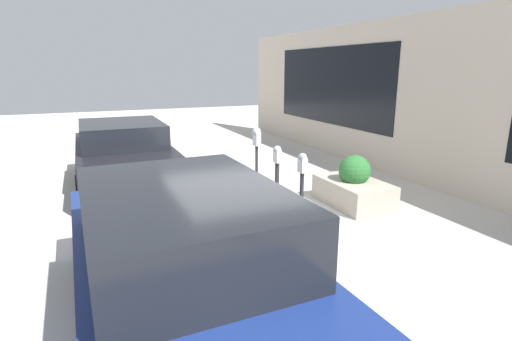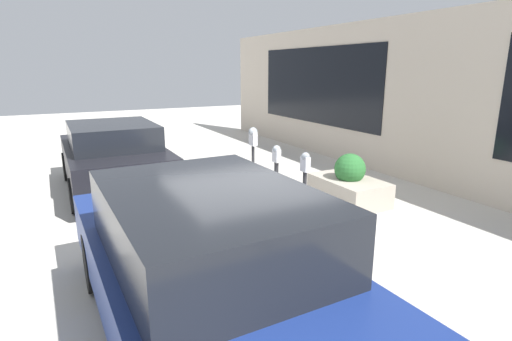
{
  "view_description": "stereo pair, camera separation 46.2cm",
  "coord_description": "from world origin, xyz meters",
  "px_view_note": "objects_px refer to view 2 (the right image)",
  "views": [
    {
      "loc": [
        -6.0,
        2.45,
        2.56
      ],
      "look_at": [
        0.0,
        -0.16,
        0.87
      ],
      "focal_mm": 28.0,
      "sensor_mm": 36.0,
      "label": 1
    },
    {
      "loc": [
        -5.8,
        2.87,
        2.56
      ],
      "look_at": [
        0.0,
        -0.16,
        0.87
      ],
      "focal_mm": 28.0,
      "sensor_mm": 36.0,
      "label": 2
    }
  ],
  "objects_px": {
    "parking_meter_middle": "(253,146)",
    "parked_car_front": "(206,261)",
    "parking_meter_nearest": "(305,180)",
    "parked_car_middle": "(114,155)",
    "parking_meter_second": "(276,171)",
    "planter_box": "(349,185)"
  },
  "relations": [
    {
      "from": "parking_meter_middle",
      "to": "parked_car_front",
      "type": "xyz_separation_m",
      "value": [
        -3.47,
        2.28,
        -0.31
      ]
    },
    {
      "from": "parking_meter_nearest",
      "to": "parked_car_middle",
      "type": "bearing_deg",
      "value": 29.58
    },
    {
      "from": "parking_meter_second",
      "to": "planter_box",
      "type": "xyz_separation_m",
      "value": [
        -0.04,
        -1.62,
        -0.48
      ]
    },
    {
      "from": "parked_car_middle",
      "to": "parked_car_front",
      "type": "bearing_deg",
      "value": 179.9
    },
    {
      "from": "parking_meter_nearest",
      "to": "parking_meter_second",
      "type": "distance_m",
      "value": 0.94
    },
    {
      "from": "parking_meter_second",
      "to": "parked_car_middle",
      "type": "xyz_separation_m",
      "value": [
        3.0,
        2.28,
        -0.06
      ]
    },
    {
      "from": "planter_box",
      "to": "parked_car_front",
      "type": "height_order",
      "value": "parked_car_front"
    },
    {
      "from": "parking_meter_nearest",
      "to": "parking_meter_middle",
      "type": "relative_size",
      "value": 0.91
    },
    {
      "from": "parking_meter_nearest",
      "to": "parked_car_front",
      "type": "height_order",
      "value": "parked_car_front"
    },
    {
      "from": "parking_meter_nearest",
      "to": "parked_car_middle",
      "type": "relative_size",
      "value": 0.33
    },
    {
      "from": "planter_box",
      "to": "parked_car_front",
      "type": "relative_size",
      "value": 0.33
    },
    {
      "from": "parking_meter_middle",
      "to": "parked_car_middle",
      "type": "relative_size",
      "value": 0.37
    },
    {
      "from": "parking_meter_second",
      "to": "parking_meter_middle",
      "type": "bearing_deg",
      "value": -0.27
    },
    {
      "from": "parking_meter_nearest",
      "to": "planter_box",
      "type": "bearing_deg",
      "value": -61.83
    },
    {
      "from": "parking_meter_second",
      "to": "planter_box",
      "type": "relative_size",
      "value": 0.86
    },
    {
      "from": "planter_box",
      "to": "parked_car_front",
      "type": "xyz_separation_m",
      "value": [
        -2.53,
        3.9,
        0.46
      ]
    },
    {
      "from": "parking_meter_second",
      "to": "parked_car_front",
      "type": "distance_m",
      "value": 3.43
    },
    {
      "from": "parking_meter_nearest",
      "to": "parking_meter_middle",
      "type": "distance_m",
      "value": 1.85
    },
    {
      "from": "parked_car_front",
      "to": "parked_car_middle",
      "type": "relative_size",
      "value": 1.13
    },
    {
      "from": "parking_meter_second",
      "to": "parked_car_middle",
      "type": "distance_m",
      "value": 3.76
    },
    {
      "from": "parking_meter_second",
      "to": "parking_meter_middle",
      "type": "relative_size",
      "value": 0.87
    },
    {
      "from": "parking_meter_middle",
      "to": "parked_car_front",
      "type": "relative_size",
      "value": 0.33
    }
  ]
}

